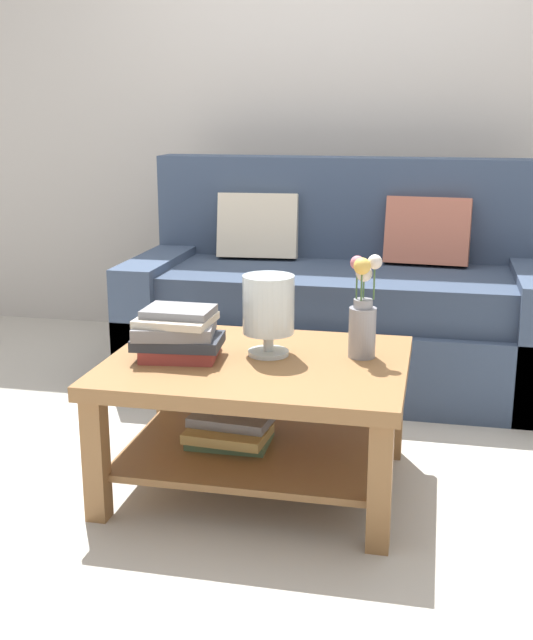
{
  "coord_description": "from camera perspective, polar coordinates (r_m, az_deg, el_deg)",
  "views": [
    {
      "loc": [
        0.57,
        -2.92,
        1.3
      ],
      "look_at": [
        -0.01,
        -0.23,
        0.57
      ],
      "focal_mm": 44.85,
      "sensor_mm": 36.0,
      "label": 1
    }
  ],
  "objects": [
    {
      "name": "coffee_table",
      "position": [
        2.77,
        -0.82,
        -5.49
      ],
      "size": [
        1.01,
        0.8,
        0.47
      ],
      "color": "olive",
      "rests_on": "ground"
    },
    {
      "name": "flower_pitcher",
      "position": [
        2.73,
        6.89,
        0.47
      ],
      "size": [
        0.11,
        0.1,
        0.36
      ],
      "color": "gray",
      "rests_on": "coffee_table"
    },
    {
      "name": "book_stack_main",
      "position": [
        2.74,
        -6.36,
        -1.0
      ],
      "size": [
        0.32,
        0.26,
        0.17
      ],
      "color": "#993833",
      "rests_on": "coffee_table"
    },
    {
      "name": "back_wall",
      "position": [
        4.6,
        5.28,
        15.49
      ],
      "size": [
        6.4,
        0.12,
        2.7
      ],
      "primitive_type": "cube",
      "color": "#BCB7B2",
      "rests_on": "ground"
    },
    {
      "name": "couch",
      "position": [
        3.91,
        5.32,
        1.01
      ],
      "size": [
        1.97,
        0.9,
        1.06
      ],
      "color": "#384760",
      "rests_on": "ground"
    },
    {
      "name": "glass_hurricane_vase",
      "position": [
        2.73,
        0.14,
        0.91
      ],
      "size": [
        0.18,
        0.18,
        0.28
      ],
      "color": "silver",
      "rests_on": "coffee_table"
    },
    {
      "name": "ground_plane",
      "position": [
        3.24,
        1.05,
        -8.69
      ],
      "size": [
        10.0,
        10.0,
        0.0
      ],
      "primitive_type": "plane",
      "color": "#B7B2A8"
    }
  ]
}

